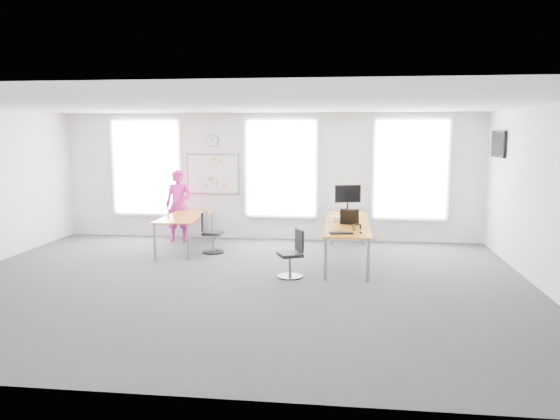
# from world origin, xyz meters

# --- Properties ---
(floor) EXTENTS (10.00, 10.00, 0.00)m
(floor) POSITION_xyz_m (0.00, 0.00, 0.00)
(floor) COLOR #2D2D33
(floor) RESTS_ON ground
(ceiling) EXTENTS (10.00, 10.00, 0.00)m
(ceiling) POSITION_xyz_m (0.00, 0.00, 3.00)
(ceiling) COLOR silver
(ceiling) RESTS_ON ground
(wall_back) EXTENTS (10.00, 0.00, 10.00)m
(wall_back) POSITION_xyz_m (0.00, 4.00, 1.50)
(wall_back) COLOR white
(wall_back) RESTS_ON ground
(wall_front) EXTENTS (10.00, 0.00, 10.00)m
(wall_front) POSITION_xyz_m (0.00, -4.00, 1.50)
(wall_front) COLOR white
(wall_front) RESTS_ON ground
(wall_right) EXTENTS (0.00, 10.00, 10.00)m
(wall_right) POSITION_xyz_m (5.00, 0.00, 1.50)
(wall_right) COLOR white
(wall_right) RESTS_ON ground
(window_left) EXTENTS (1.60, 0.06, 2.20)m
(window_left) POSITION_xyz_m (-3.00, 3.97, 1.70)
(window_left) COLOR white
(window_left) RESTS_ON wall_back
(window_mid) EXTENTS (1.60, 0.06, 2.20)m
(window_mid) POSITION_xyz_m (0.30, 3.97, 1.70)
(window_mid) COLOR white
(window_mid) RESTS_ON wall_back
(window_right) EXTENTS (1.60, 0.06, 2.20)m
(window_right) POSITION_xyz_m (3.30, 3.97, 1.70)
(window_right) COLOR white
(window_right) RESTS_ON wall_back
(desk_right) EXTENTS (0.85, 3.17, 0.77)m
(desk_right) POSITION_xyz_m (1.87, 1.91, 0.72)
(desk_right) COLOR #C3861A
(desk_right) RESTS_ON ground
(desk_left) EXTENTS (0.82, 2.05, 0.75)m
(desk_left) POSITION_xyz_m (-1.64, 2.58, 0.68)
(desk_left) COLOR #C3861A
(desk_left) RESTS_ON ground
(chair_right) EXTENTS (0.51, 0.51, 0.85)m
(chair_right) POSITION_xyz_m (0.92, 0.54, 0.37)
(chair_right) COLOR black
(chair_right) RESTS_ON ground
(chair_left) EXTENTS (0.46, 0.46, 0.87)m
(chair_left) POSITION_xyz_m (-1.00, 2.31, 0.38)
(chair_left) COLOR black
(chair_left) RESTS_ON ground
(person) EXTENTS (0.64, 0.45, 1.69)m
(person) POSITION_xyz_m (-2.05, 3.44, 0.84)
(person) COLOR #C51B8B
(person) RESTS_ON ground
(whiteboard) EXTENTS (1.20, 0.03, 0.90)m
(whiteboard) POSITION_xyz_m (-1.35, 3.97, 1.55)
(whiteboard) COLOR white
(whiteboard) RESTS_ON wall_back
(wall_clock) EXTENTS (0.30, 0.04, 0.30)m
(wall_clock) POSITION_xyz_m (-1.35, 3.97, 2.35)
(wall_clock) COLOR gray
(wall_clock) RESTS_ON wall_back
(tv) EXTENTS (0.06, 0.90, 0.55)m
(tv) POSITION_xyz_m (4.95, 3.00, 2.30)
(tv) COLOR black
(tv) RESTS_ON wall_right
(keyboard) EXTENTS (0.45, 0.25, 0.02)m
(keyboard) POSITION_xyz_m (1.76, 0.68, 0.78)
(keyboard) COLOR black
(keyboard) RESTS_ON desk_right
(mouse) EXTENTS (0.08, 0.11, 0.04)m
(mouse) POSITION_xyz_m (2.11, 0.74, 0.79)
(mouse) COLOR black
(mouse) RESTS_ON desk_right
(lens_cap) EXTENTS (0.08, 0.08, 0.01)m
(lens_cap) POSITION_xyz_m (1.99, 1.07, 0.78)
(lens_cap) COLOR black
(lens_cap) RESTS_ON desk_right
(headphones) EXTENTS (0.16, 0.08, 0.09)m
(headphones) POSITION_xyz_m (2.05, 1.27, 0.81)
(headphones) COLOR black
(headphones) RESTS_ON desk_right
(laptop_sleeve) EXTENTS (0.37, 0.24, 0.30)m
(laptop_sleeve) POSITION_xyz_m (1.91, 1.65, 0.92)
(laptop_sleeve) COLOR black
(laptop_sleeve) RESTS_ON desk_right
(paper_stack) EXTENTS (0.31, 0.24, 0.10)m
(paper_stack) POSITION_xyz_m (1.73, 2.04, 0.82)
(paper_stack) COLOR beige
(paper_stack) RESTS_ON desk_right
(monitor) EXTENTS (0.57, 0.23, 0.64)m
(monitor) POSITION_xyz_m (1.87, 3.04, 1.16)
(monitor) COLOR black
(monitor) RESTS_ON desk_right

